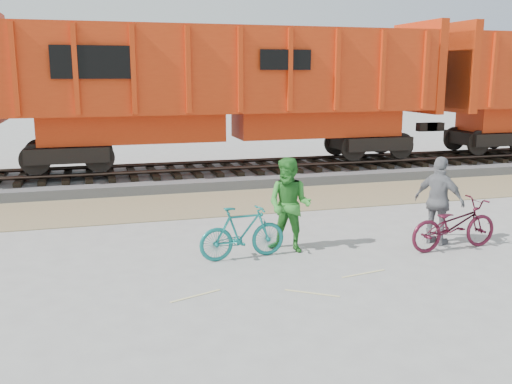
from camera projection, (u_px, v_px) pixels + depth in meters
ground at (244, 273)px, 9.98m from camera, size 120.00×120.00×0.00m
gravel_strip at (191, 205)px, 15.16m from camera, size 120.00×3.00×0.02m
ballast_bed at (173, 177)px, 18.42m from camera, size 120.00×4.00×0.30m
track at (173, 167)px, 18.36m from camera, size 120.00×2.60×0.24m
hopper_car_center at (228, 87)px, 18.34m from camera, size 14.00×3.13×4.65m
bicycle_teal at (242, 233)px, 10.69m from camera, size 1.72×0.63×1.01m
bicycle_maroon at (454, 224)px, 11.25m from camera, size 1.98×0.80×1.02m
person_man at (290, 205)px, 11.06m from camera, size 1.14×1.11×1.85m
person_woman at (439, 201)px, 11.52m from camera, size 0.91×1.14×1.81m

